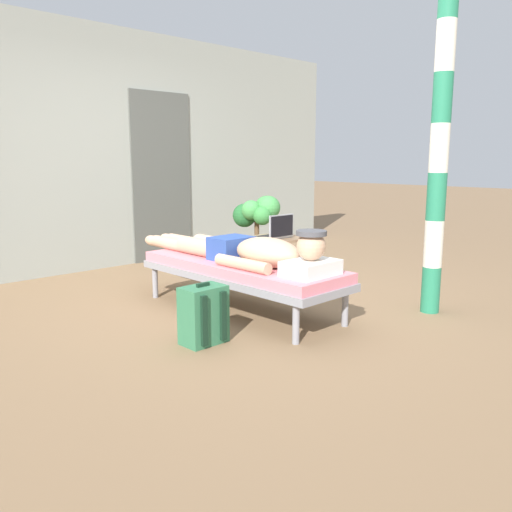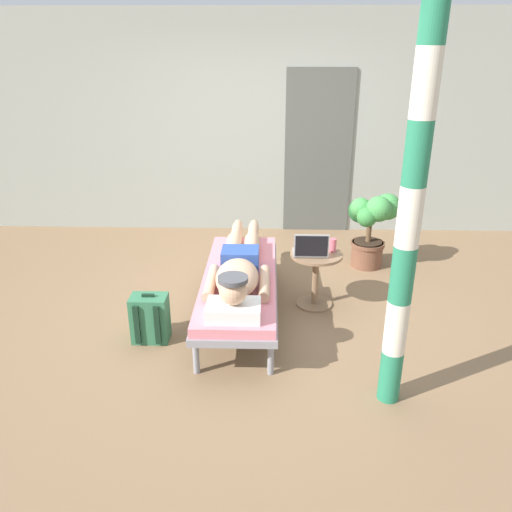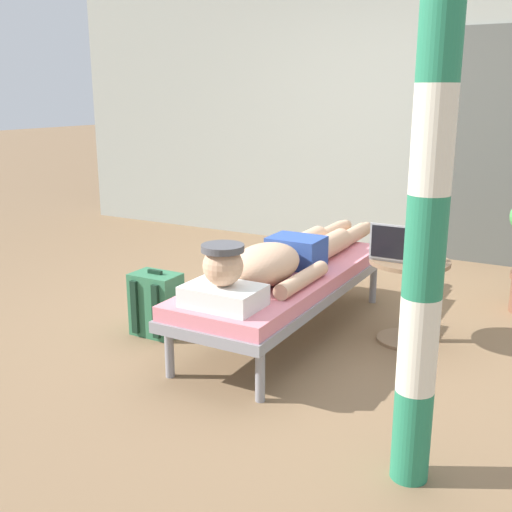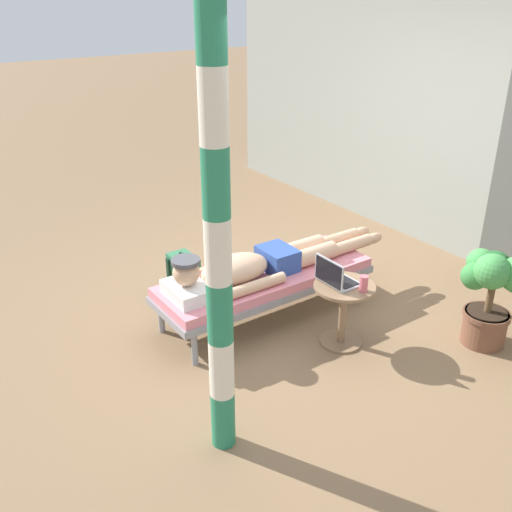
{
  "view_description": "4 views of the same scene",
  "coord_description": "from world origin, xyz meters",
  "px_view_note": "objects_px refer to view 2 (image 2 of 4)",
  "views": [
    {
      "loc": [
        -2.98,
        -3.36,
        1.26
      ],
      "look_at": [
        -0.05,
        -0.33,
        0.48
      ],
      "focal_mm": 37.29,
      "sensor_mm": 36.0,
      "label": 1
    },
    {
      "loc": [
        0.17,
        -4.23,
        2.29
      ],
      "look_at": [
        0.06,
        -0.3,
        0.65
      ],
      "focal_mm": 35.6,
      "sensor_mm": 36.0,
      "label": 2
    },
    {
      "loc": [
        1.53,
        -3.48,
        1.49
      ],
      "look_at": [
        -0.29,
        -0.23,
        0.5
      ],
      "focal_mm": 43.04,
      "sensor_mm": 36.0,
      "label": 3
    },
    {
      "loc": [
        3.42,
        -2.73,
        2.63
      ],
      "look_at": [
        -0.06,
        -0.31,
        0.62
      ],
      "focal_mm": 40.43,
      "sensor_mm": 36.0,
      "label": 4
    }
  ],
  "objects_px": {
    "person_reclining": "(239,268)",
    "backpack": "(150,318)",
    "lounge_chair": "(240,282)",
    "porch_post": "(410,217)",
    "laptop": "(311,250)",
    "drink_glass": "(333,245)",
    "potted_plant": "(371,222)",
    "side_table": "(316,270)"
  },
  "relations": [
    {
      "from": "person_reclining",
      "to": "potted_plant",
      "type": "xyz_separation_m",
      "value": [
        1.36,
        1.27,
        -0.01
      ]
    },
    {
      "from": "person_reclining",
      "to": "side_table",
      "type": "xyz_separation_m",
      "value": [
        0.69,
        0.33,
        -0.16
      ]
    },
    {
      "from": "person_reclining",
      "to": "backpack",
      "type": "distance_m",
      "value": 0.85
    },
    {
      "from": "laptop",
      "to": "backpack",
      "type": "distance_m",
      "value": 1.53
    },
    {
      "from": "drink_glass",
      "to": "porch_post",
      "type": "bearing_deg",
      "value": -79.63
    },
    {
      "from": "side_table",
      "to": "laptop",
      "type": "height_order",
      "value": "laptop"
    },
    {
      "from": "backpack",
      "to": "potted_plant",
      "type": "height_order",
      "value": "potted_plant"
    },
    {
      "from": "laptop",
      "to": "potted_plant",
      "type": "distance_m",
      "value": 1.23
    },
    {
      "from": "person_reclining",
      "to": "drink_glass",
      "type": "relative_size",
      "value": 17.04
    },
    {
      "from": "backpack",
      "to": "drink_glass",
      "type": "bearing_deg",
      "value": 24.24
    },
    {
      "from": "lounge_chair",
      "to": "side_table",
      "type": "bearing_deg",
      "value": 20.27
    },
    {
      "from": "porch_post",
      "to": "potted_plant",
      "type": "bearing_deg",
      "value": 83.55
    },
    {
      "from": "lounge_chair",
      "to": "person_reclining",
      "type": "distance_m",
      "value": 0.19
    },
    {
      "from": "side_table",
      "to": "drink_glass",
      "type": "bearing_deg",
      "value": 18.13
    },
    {
      "from": "side_table",
      "to": "porch_post",
      "type": "xyz_separation_m",
      "value": [
        0.41,
        -1.37,
        0.98
      ]
    },
    {
      "from": "person_reclining",
      "to": "side_table",
      "type": "relative_size",
      "value": 4.15
    },
    {
      "from": "lounge_chair",
      "to": "backpack",
      "type": "height_order",
      "value": "backpack"
    },
    {
      "from": "lounge_chair",
      "to": "porch_post",
      "type": "relative_size",
      "value": 0.72
    },
    {
      "from": "person_reclining",
      "to": "porch_post",
      "type": "xyz_separation_m",
      "value": [
        1.1,
        -1.04,
        0.81
      ]
    },
    {
      "from": "laptop",
      "to": "porch_post",
      "type": "bearing_deg",
      "value": -70.37
    },
    {
      "from": "person_reclining",
      "to": "potted_plant",
      "type": "bearing_deg",
      "value": 43.0
    },
    {
      "from": "laptop",
      "to": "porch_post",
      "type": "height_order",
      "value": "porch_post"
    },
    {
      "from": "person_reclining",
      "to": "porch_post",
      "type": "relative_size",
      "value": 0.81
    },
    {
      "from": "lounge_chair",
      "to": "porch_post",
      "type": "height_order",
      "value": "porch_post"
    },
    {
      "from": "lounge_chair",
      "to": "potted_plant",
      "type": "distance_m",
      "value": 1.82
    },
    {
      "from": "drink_glass",
      "to": "porch_post",
      "type": "height_order",
      "value": "porch_post"
    },
    {
      "from": "porch_post",
      "to": "backpack",
      "type": "bearing_deg",
      "value": 158.56
    },
    {
      "from": "lounge_chair",
      "to": "backpack",
      "type": "bearing_deg",
      "value": -151.03
    },
    {
      "from": "drink_glass",
      "to": "potted_plant",
      "type": "relative_size",
      "value": 0.15
    },
    {
      "from": "backpack",
      "to": "laptop",
      "type": "bearing_deg",
      "value": 24.03
    },
    {
      "from": "lounge_chair",
      "to": "laptop",
      "type": "relative_size",
      "value": 6.17
    },
    {
      "from": "backpack",
      "to": "porch_post",
      "type": "bearing_deg",
      "value": -21.44
    },
    {
      "from": "drink_glass",
      "to": "person_reclining",
      "type": "bearing_deg",
      "value": -155.7
    },
    {
      "from": "drink_glass",
      "to": "backpack",
      "type": "distance_m",
      "value": 1.75
    },
    {
      "from": "side_table",
      "to": "drink_glass",
      "type": "xyz_separation_m",
      "value": [
        0.15,
        0.05,
        0.23
      ]
    },
    {
      "from": "person_reclining",
      "to": "laptop",
      "type": "relative_size",
      "value": 7.0
    },
    {
      "from": "laptop",
      "to": "drink_glass",
      "type": "height_order",
      "value": "laptop"
    },
    {
      "from": "lounge_chair",
      "to": "backpack",
      "type": "xyz_separation_m",
      "value": [
        -0.72,
        -0.4,
        -0.15
      ]
    },
    {
      "from": "lounge_chair",
      "to": "side_table",
      "type": "height_order",
      "value": "side_table"
    },
    {
      "from": "laptop",
      "to": "drink_glass",
      "type": "relative_size",
      "value": 2.43
    },
    {
      "from": "drink_glass",
      "to": "backpack",
      "type": "xyz_separation_m",
      "value": [
        -1.56,
        -0.7,
        -0.39
      ]
    },
    {
      "from": "potted_plant",
      "to": "side_table",
      "type": "bearing_deg",
      "value": -125.53
    }
  ]
}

